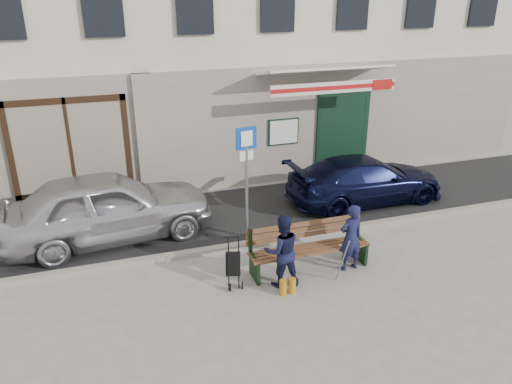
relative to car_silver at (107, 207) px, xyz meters
name	(u,v)px	position (x,y,z in m)	size (l,w,h in m)	color
ground	(262,286)	(2.54, -2.84, -0.76)	(80.00, 80.00, 0.00)	#9E9991
asphalt_lane	(220,217)	(2.54, 0.26, -0.75)	(60.00, 3.20, 0.01)	#282828
curb	(239,246)	(2.54, -1.34, -0.70)	(60.00, 0.18, 0.12)	#9E9384
car_silver	(107,207)	(0.00, 0.00, 0.00)	(1.79, 4.45, 1.52)	silver
car_navy	(365,180)	(6.31, 0.05, -0.17)	(1.66, 4.07, 1.18)	black
parking_sign	(247,166)	(2.85, -0.92, 0.90)	(0.46, 0.12, 2.51)	gray
bench	(307,249)	(3.56, -2.56, -0.30)	(2.40, 1.17, 0.98)	brown
man	(351,238)	(4.36, -2.79, -0.08)	(0.50, 0.33, 1.36)	#15183A
woman	(282,251)	(2.91, -2.89, -0.06)	(0.68, 0.53, 1.41)	#131634
stroller	(233,265)	(2.06, -2.63, -0.34)	(0.33, 0.43, 0.94)	black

